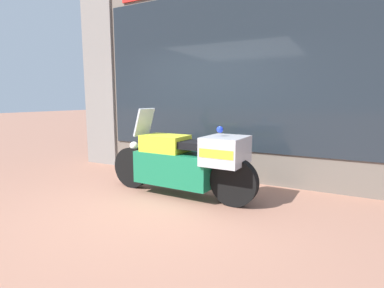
{
  "coord_description": "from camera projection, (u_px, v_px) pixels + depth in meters",
  "views": [
    {
      "loc": [
        2.29,
        -3.14,
        1.44
      ],
      "look_at": [
        0.03,
        1.12,
        0.72
      ],
      "focal_mm": 28.0,
      "sensor_mm": 36.0,
      "label": 1
    }
  ],
  "objects": [
    {
      "name": "ground_plane",
      "position": [
        151.0,
        207.0,
        4.02
      ],
      "size": [
        60.0,
        60.0,
        0.0
      ],
      "primitive_type": "plane",
      "color": "#9E6B56"
    },
    {
      "name": "shop_building",
      "position": [
        194.0,
        76.0,
        5.67
      ],
      "size": [
        6.08,
        0.55,
        3.72
      ],
      "color": "#6B6056",
      "rests_on": "ground"
    },
    {
      "name": "window_display",
      "position": [
        229.0,
        151.0,
        5.57
      ],
      "size": [
        4.81,
        0.3,
        2.07
      ],
      "color": "slate",
      "rests_on": "ground"
    },
    {
      "name": "paramedic_motorcycle",
      "position": [
        186.0,
        161.0,
        4.39
      ],
      "size": [
        2.45,
        0.65,
        1.3
      ],
      "rotation": [
        0.0,
        0.0,
        3.11
      ],
      "color": "black",
      "rests_on": "ground"
    }
  ]
}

